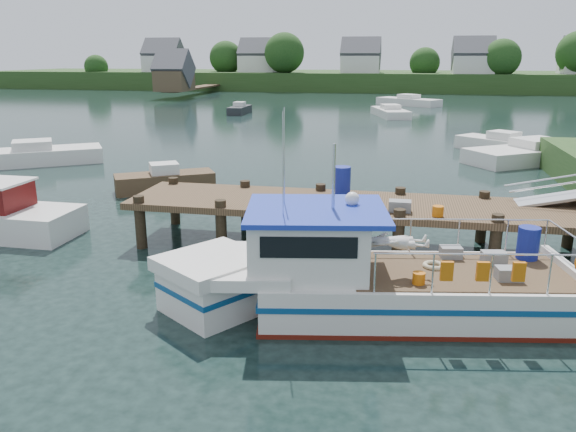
% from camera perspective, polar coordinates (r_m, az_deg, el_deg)
% --- Properties ---
extents(ground_plane, '(160.00, 160.00, 0.00)m').
position_cam_1_polar(ground_plane, '(17.05, 4.30, -3.02)').
color(ground_plane, black).
extents(far_shore, '(140.00, 42.55, 9.22)m').
position_cam_1_polar(far_shore, '(98.46, 10.58, 13.72)').
color(far_shore, '#29461D').
rests_on(far_shore, ground).
extents(dock, '(16.60, 3.00, 4.78)m').
position_cam_1_polar(dock, '(16.99, 26.85, 3.05)').
color(dock, '#4A3623').
rests_on(dock, ground).
extents(lobster_boat, '(9.47, 4.07, 4.51)m').
position_cam_1_polar(lobster_boat, '(12.54, 7.34, -6.28)').
color(lobster_boat, silver).
rests_on(lobster_boat, ground).
extents(moored_rowboat, '(4.21, 3.31, 1.19)m').
position_cam_1_polar(moored_rowboat, '(24.39, -12.39, 3.54)').
color(moored_rowboat, '#4A3623').
rests_on(moored_rowboat, ground).
extents(moored_far, '(7.55, 6.24, 1.26)m').
position_cam_1_polar(moored_far, '(67.46, 12.14, 11.33)').
color(moored_far, silver).
rests_on(moored_far, ground).
extents(moored_a, '(6.95, 5.72, 1.25)m').
position_cam_1_polar(moored_a, '(32.71, -24.43, 5.64)').
color(moored_a, silver).
rests_on(moored_a, ground).
extents(moored_b, '(5.43, 5.06, 1.23)m').
position_cam_1_polar(moored_b, '(36.00, 21.00, 6.81)').
color(moored_b, silver).
rests_on(moored_b, ground).
extents(moored_c, '(8.13, 6.76, 1.26)m').
position_cam_1_polar(moored_c, '(33.32, 23.88, 5.87)').
color(moored_c, silver).
rests_on(moored_c, ground).
extents(moored_d, '(4.02, 7.00, 1.13)m').
position_cam_1_polar(moored_d, '(54.64, 10.34, 10.35)').
color(moored_d, silver).
rests_on(moored_d, ground).
extents(moored_e, '(1.44, 4.21, 1.16)m').
position_cam_1_polar(moored_e, '(56.54, -4.93, 10.74)').
color(moored_e, black).
rests_on(moored_e, ground).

